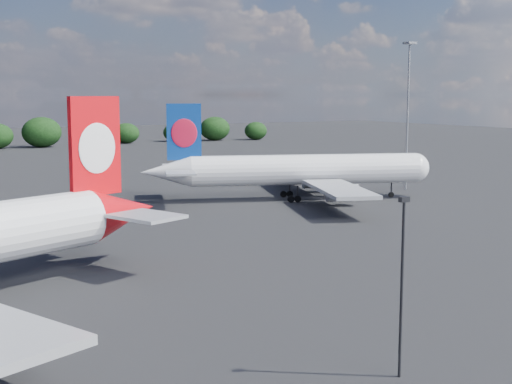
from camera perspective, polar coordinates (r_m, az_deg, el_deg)
name	(u,v)px	position (r m, az deg, el deg)	size (l,w,h in m)	color
china_southern_airliner	(295,171)	(102.71, 3.18, 1.71)	(41.42, 39.78, 13.86)	white
apron_lamp_post	(402,277)	(38.60, 11.60, -6.65)	(0.55, 0.30, 9.80)	black
floodlight_mast_near	(408,95)	(116.03, 12.08, 7.56)	(1.60, 1.60, 23.27)	gray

